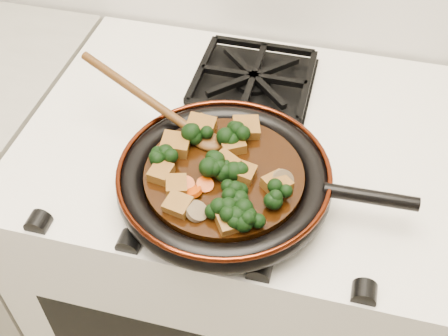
# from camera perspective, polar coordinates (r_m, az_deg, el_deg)

# --- Properties ---
(stove) EXTENTS (0.76, 0.60, 0.90)m
(stove) POSITION_cam_1_polar(r_m,az_deg,el_deg) (1.37, 0.99, -10.19)
(stove) COLOR white
(stove) RESTS_ON ground
(burner_grate_front) EXTENTS (0.23, 0.23, 0.03)m
(burner_grate_front) POSITION_cam_1_polar(r_m,az_deg,el_deg) (0.91, -0.71, -1.61)
(burner_grate_front) COLOR black
(burner_grate_front) RESTS_ON stove
(burner_grate_back) EXTENTS (0.23, 0.23, 0.03)m
(burner_grate_back) POSITION_cam_1_polar(r_m,az_deg,el_deg) (1.11, 3.00, 8.95)
(burner_grate_back) COLOR black
(burner_grate_back) RESTS_ON stove
(skillet) EXTENTS (0.46, 0.34, 0.05)m
(skillet) POSITION_cam_1_polar(r_m,az_deg,el_deg) (0.88, 0.14, -1.18)
(skillet) COLOR black
(skillet) RESTS_ON burner_grate_front
(braising_sauce) EXTENTS (0.25, 0.25, 0.02)m
(braising_sauce) POSITION_cam_1_polar(r_m,az_deg,el_deg) (0.88, 0.00, -0.93)
(braising_sauce) COLOR black
(braising_sauce) RESTS_ON skillet
(tofu_cube_0) EXTENTS (0.05, 0.04, 0.03)m
(tofu_cube_0) POSITION_cam_1_polar(r_m,az_deg,el_deg) (0.86, 1.74, -0.53)
(tofu_cube_0) COLOR brown
(tofu_cube_0) RESTS_ON braising_sauce
(tofu_cube_1) EXTENTS (0.05, 0.05, 0.02)m
(tofu_cube_1) POSITION_cam_1_polar(r_m,az_deg,el_deg) (0.85, 5.38, -1.70)
(tofu_cube_1) COLOR brown
(tofu_cube_1) RESTS_ON braising_sauce
(tofu_cube_2) EXTENTS (0.04, 0.05, 0.02)m
(tofu_cube_2) POSITION_cam_1_polar(r_m,az_deg,el_deg) (0.84, -4.87, -1.88)
(tofu_cube_2) COLOR brown
(tofu_cube_2) RESTS_ON braising_sauce
(tofu_cube_3) EXTENTS (0.05, 0.05, 0.03)m
(tofu_cube_3) POSITION_cam_1_polar(r_m,az_deg,el_deg) (0.93, 2.26, 4.03)
(tofu_cube_3) COLOR brown
(tofu_cube_3) RESTS_ON braising_sauce
(tofu_cube_4) EXTENTS (0.04, 0.04, 0.02)m
(tofu_cube_4) POSITION_cam_1_polar(r_m,az_deg,el_deg) (0.86, -6.41, -0.53)
(tofu_cube_4) COLOR brown
(tofu_cube_4) RESTS_ON braising_sauce
(tofu_cube_5) EXTENTS (0.04, 0.04, 0.03)m
(tofu_cube_5) POSITION_cam_1_polar(r_m,az_deg,el_deg) (0.82, -4.65, -3.80)
(tofu_cube_5) COLOR brown
(tofu_cube_5) RESTS_ON braising_sauce
(tofu_cube_6) EXTENTS (0.05, 0.05, 0.02)m
(tofu_cube_6) POSITION_cam_1_polar(r_m,az_deg,el_deg) (0.90, 0.84, 2.47)
(tofu_cube_6) COLOR brown
(tofu_cube_6) RESTS_ON braising_sauce
(tofu_cube_7) EXTENTS (0.06, 0.06, 0.03)m
(tofu_cube_7) POSITION_cam_1_polar(r_m,az_deg,el_deg) (0.87, -0.06, 0.20)
(tofu_cube_7) COLOR brown
(tofu_cube_7) RESTS_ON braising_sauce
(tofu_cube_8) EXTENTS (0.05, 0.05, 0.02)m
(tofu_cube_8) POSITION_cam_1_polar(r_m,az_deg,el_deg) (0.93, -2.18, 4.27)
(tofu_cube_8) COLOR brown
(tofu_cube_8) RESTS_ON braising_sauce
(tofu_cube_9) EXTENTS (0.05, 0.05, 0.03)m
(tofu_cube_9) POSITION_cam_1_polar(r_m,az_deg,el_deg) (0.80, 0.67, -5.43)
(tofu_cube_9) COLOR brown
(tofu_cube_9) RESTS_ON braising_sauce
(tofu_cube_10) EXTENTS (0.05, 0.05, 0.03)m
(tofu_cube_10) POSITION_cam_1_polar(r_m,az_deg,el_deg) (0.90, -4.95, 2.33)
(tofu_cube_10) COLOR brown
(tofu_cube_10) RESTS_ON braising_sauce
(tofu_cube_11) EXTENTS (0.05, 0.05, 0.03)m
(tofu_cube_11) POSITION_cam_1_polar(r_m,az_deg,el_deg) (0.93, -2.41, 4.10)
(tofu_cube_11) COLOR brown
(tofu_cube_11) RESTS_ON braising_sauce
(broccoli_floret_0) EXTENTS (0.09, 0.09, 0.07)m
(broccoli_floret_0) POSITION_cam_1_polar(r_m,az_deg,el_deg) (0.80, 2.68, -5.07)
(broccoli_floret_0) COLOR black
(broccoli_floret_0) RESTS_ON braising_sauce
(broccoli_floret_1) EXTENTS (0.07, 0.08, 0.07)m
(broccoli_floret_1) POSITION_cam_1_polar(r_m,az_deg,el_deg) (0.82, 0.92, -2.93)
(broccoli_floret_1) COLOR black
(broccoli_floret_1) RESTS_ON braising_sauce
(broccoli_floret_2) EXTENTS (0.09, 0.08, 0.07)m
(broccoli_floret_2) POSITION_cam_1_polar(r_m,az_deg,el_deg) (0.86, 0.96, -0.25)
(broccoli_floret_2) COLOR black
(broccoli_floret_2) RESTS_ON braising_sauce
(broccoli_floret_3) EXTENTS (0.06, 0.06, 0.06)m
(broccoli_floret_3) POSITION_cam_1_polar(r_m,az_deg,el_deg) (0.89, -6.13, 1.14)
(broccoli_floret_3) COLOR black
(broccoli_floret_3) RESTS_ON braising_sauce
(broccoli_floret_4) EXTENTS (0.06, 0.07, 0.07)m
(broccoli_floret_4) POSITION_cam_1_polar(r_m,az_deg,el_deg) (0.80, 2.11, -5.01)
(broccoli_floret_4) COLOR black
(broccoli_floret_4) RESTS_ON braising_sauce
(broccoli_floret_5) EXTENTS (0.07, 0.07, 0.07)m
(broccoli_floret_5) POSITION_cam_1_polar(r_m,az_deg,el_deg) (0.91, 1.10, 3.31)
(broccoli_floret_5) COLOR black
(broccoli_floret_5) RESTS_ON braising_sauce
(broccoli_floret_6) EXTENTS (0.08, 0.07, 0.07)m
(broccoli_floret_6) POSITION_cam_1_polar(r_m,az_deg,el_deg) (0.82, 5.34, -2.94)
(broccoli_floret_6) COLOR black
(broccoli_floret_6) RESTS_ON braising_sauce
(broccoli_floret_7) EXTENTS (0.09, 0.08, 0.07)m
(broccoli_floret_7) POSITION_cam_1_polar(r_m,az_deg,el_deg) (0.91, -2.46, 3.49)
(broccoli_floret_7) COLOR black
(broccoli_floret_7) RESTS_ON braising_sauce
(broccoli_floret_8) EXTENTS (0.08, 0.08, 0.07)m
(broccoli_floret_8) POSITION_cam_1_polar(r_m,az_deg,el_deg) (0.86, -1.08, 0.08)
(broccoli_floret_8) COLOR black
(broccoli_floret_8) RESTS_ON braising_sauce
(broccoli_floret_9) EXTENTS (0.08, 0.08, 0.07)m
(broccoli_floret_9) POSITION_cam_1_polar(r_m,az_deg,el_deg) (0.81, -0.22, -4.31)
(broccoli_floret_9) COLOR black
(broccoli_floret_9) RESTS_ON braising_sauce
(carrot_coin_0) EXTENTS (0.03, 0.03, 0.02)m
(carrot_coin_0) POSITION_cam_1_polar(r_m,az_deg,el_deg) (0.84, -3.24, -2.46)
(carrot_coin_0) COLOR #BA3A05
(carrot_coin_0) RESTS_ON braising_sauce
(carrot_coin_1) EXTENTS (0.03, 0.03, 0.02)m
(carrot_coin_1) POSITION_cam_1_polar(r_m,az_deg,el_deg) (0.81, 1.50, -5.12)
(carrot_coin_1) COLOR #BA3A05
(carrot_coin_1) RESTS_ON braising_sauce
(carrot_coin_2) EXTENTS (0.03, 0.03, 0.02)m
(carrot_coin_2) POSITION_cam_1_polar(r_m,az_deg,el_deg) (0.85, -1.96, -1.72)
(carrot_coin_2) COLOR #BA3A05
(carrot_coin_2) RESTS_ON braising_sauce
(carrot_coin_3) EXTENTS (0.03, 0.03, 0.02)m
(carrot_coin_3) POSITION_cam_1_polar(r_m,az_deg,el_deg) (0.85, -3.91, -1.67)
(carrot_coin_3) COLOR #BA3A05
(carrot_coin_3) RESTS_ON braising_sauce
(mushroom_slice_0) EXTENTS (0.03, 0.03, 0.02)m
(mushroom_slice_0) POSITION_cam_1_polar(r_m,az_deg,el_deg) (0.81, -2.80, -4.43)
(mushroom_slice_0) COLOR brown
(mushroom_slice_0) RESTS_ON braising_sauce
(mushroom_slice_1) EXTENTS (0.05, 0.05, 0.03)m
(mushroom_slice_1) POSITION_cam_1_polar(r_m,az_deg,el_deg) (0.85, 5.90, -1.35)
(mushroom_slice_1) COLOR brown
(mushroom_slice_1) RESTS_ON braising_sauce
(mushroom_slice_2) EXTENTS (0.03, 0.04, 0.03)m
(mushroom_slice_2) POSITION_cam_1_polar(r_m,az_deg,el_deg) (0.84, 5.56, -2.20)
(mushroom_slice_2) COLOR brown
(mushroom_slice_2) RESTS_ON braising_sauce
(wooden_spoon) EXTENTS (0.16, 0.08, 0.27)m
(wooden_spoon) POSITION_cam_1_polar(r_m,az_deg,el_deg) (0.94, -5.61, 5.46)
(wooden_spoon) COLOR #4E2D10
(wooden_spoon) RESTS_ON braising_sauce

